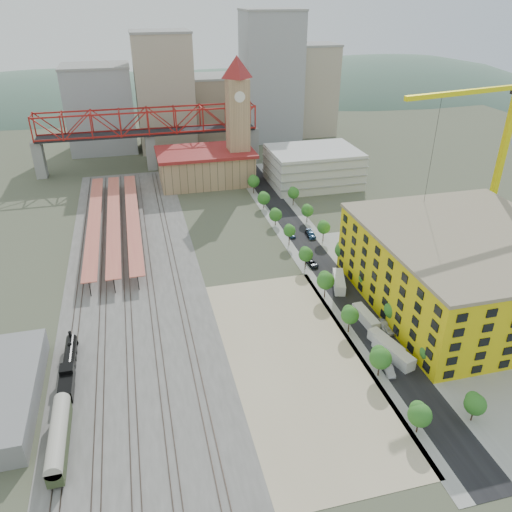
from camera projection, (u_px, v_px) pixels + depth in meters
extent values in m
plane|color=#474C38|center=(274.00, 283.00, 132.86)|extent=(400.00, 400.00, 0.00)
cube|color=#605E59|center=(134.00, 267.00, 140.06)|extent=(36.00, 165.00, 0.06)
cube|color=tan|center=(297.00, 360.00, 105.08)|extent=(28.00, 67.00, 0.06)
cube|color=black|center=(311.00, 251.00, 149.10)|extent=(12.00, 170.00, 0.06)
cube|color=gray|center=(294.00, 253.00, 147.92)|extent=(3.00, 170.00, 0.04)
cube|color=gray|center=(329.00, 249.00, 150.28)|extent=(3.00, 170.00, 0.04)
cube|color=gray|center=(467.00, 300.00, 125.43)|extent=(50.00, 90.00, 0.06)
cube|color=#382B23|center=(79.00, 274.00, 136.84)|extent=(0.12, 160.00, 0.18)
cube|color=#382B23|center=(84.00, 273.00, 137.15)|extent=(0.12, 160.00, 0.18)
cube|color=#382B23|center=(102.00, 271.00, 138.13)|extent=(0.12, 160.00, 0.18)
cube|color=#382B23|center=(107.00, 270.00, 138.44)|extent=(0.12, 160.00, 0.18)
cube|color=#382B23|center=(124.00, 268.00, 139.42)|extent=(0.12, 160.00, 0.18)
cube|color=#382B23|center=(129.00, 268.00, 139.73)|extent=(0.12, 160.00, 0.18)
cube|color=#382B23|center=(146.00, 266.00, 140.71)|extent=(0.12, 160.00, 0.18)
cube|color=#382B23|center=(151.00, 265.00, 141.02)|extent=(0.12, 160.00, 0.18)
cube|color=#382B23|center=(170.00, 263.00, 142.21)|extent=(0.12, 160.00, 0.18)
cube|color=#382B23|center=(175.00, 262.00, 142.52)|extent=(0.12, 160.00, 0.18)
cube|color=#CD6A4E|center=(94.00, 220.00, 159.31)|extent=(4.00, 80.00, 0.25)
cylinder|color=black|center=(95.00, 225.00, 160.26)|extent=(0.24, 0.24, 4.00)
cube|color=#CD6A4E|center=(114.00, 218.00, 160.60)|extent=(4.00, 80.00, 0.25)
cylinder|color=black|center=(114.00, 223.00, 161.54)|extent=(0.24, 0.24, 4.00)
cube|color=#CD6A4E|center=(133.00, 216.00, 161.89)|extent=(4.00, 80.00, 0.25)
cylinder|color=black|center=(133.00, 222.00, 162.83)|extent=(0.24, 0.24, 4.00)
cube|color=tan|center=(206.00, 168.00, 198.99)|extent=(36.00, 22.00, 12.00)
cube|color=maroon|center=(205.00, 152.00, 195.91)|extent=(38.00, 24.00, 1.20)
cube|color=tan|center=(238.00, 132.00, 193.45)|extent=(8.00, 8.00, 40.00)
pyramid|color=maroon|center=(237.00, 55.00, 180.19)|extent=(12.00, 12.00, 8.00)
cylinder|color=white|center=(240.00, 97.00, 183.32)|extent=(4.00, 0.30, 4.00)
cube|color=silver|center=(313.00, 167.00, 197.08)|extent=(34.00, 26.00, 14.00)
cube|color=gray|center=(39.00, 159.00, 203.96)|extent=(4.00, 6.00, 15.00)
cube|color=gray|center=(253.00, 145.00, 223.30)|extent=(4.00, 6.00, 15.00)
cube|color=gray|center=(151.00, 152.00, 213.63)|extent=(4.00, 6.00, 15.00)
cube|color=black|center=(149.00, 133.00, 209.84)|extent=(90.00, 9.00, 1.00)
cube|color=yellow|center=(464.00, 271.00, 120.54)|extent=(44.00, 50.00, 18.00)
cube|color=gray|center=(472.00, 236.00, 116.09)|extent=(44.60, 50.60, 0.80)
cube|color=#9EA0A3|center=(101.00, 110.00, 233.79)|extent=(30.00, 25.00, 38.00)
cube|color=#B2A58C|center=(165.00, 93.00, 232.65)|extent=(26.00, 22.00, 52.00)
cube|color=gray|center=(217.00, 108.00, 256.47)|extent=(24.00, 24.00, 30.00)
cube|color=#9EA0A3|center=(271.00, 78.00, 246.41)|extent=(28.00, 22.00, 60.00)
cube|color=#B2A58C|center=(313.00, 91.00, 259.63)|extent=(22.00, 20.00, 44.00)
cube|color=brown|center=(187.00, 109.00, 262.95)|extent=(20.00, 20.00, 26.00)
ellipsoid|color=#4C6B59|center=(73.00, 198.00, 369.96)|extent=(396.00, 216.00, 180.00)
ellipsoid|color=#4C6B59|center=(232.00, 212.00, 407.11)|extent=(484.00, 264.00, 220.00)
ellipsoid|color=#4C6B59|center=(370.00, 175.00, 422.48)|extent=(418.00, 228.00, 190.00)
cylinder|color=black|center=(70.00, 354.00, 103.46)|extent=(2.31, 11.09, 2.31)
cube|color=black|center=(67.00, 373.00, 98.25)|extent=(2.59, 2.77, 2.96)
cylinder|color=black|center=(70.00, 335.00, 106.62)|extent=(0.65, 0.65, 1.48)
sphere|color=black|center=(69.00, 344.00, 104.47)|extent=(0.92, 0.92, 0.92)
cone|color=black|center=(73.00, 341.00, 109.49)|extent=(2.40, 1.48, 2.40)
cube|color=black|center=(66.00, 389.00, 94.96)|extent=(2.59, 5.54, 2.59)
cube|color=#2F3C21|center=(60.00, 440.00, 83.82)|extent=(2.68, 16.63, 2.96)
cylinder|color=#ADA899|center=(58.00, 433.00, 83.07)|extent=(2.86, 16.63, 2.86)
cube|color=yellow|center=(497.00, 175.00, 141.94)|extent=(1.58, 1.58, 44.53)
cube|color=yellow|center=(465.00, 92.00, 123.31)|extent=(37.09, 8.64, 1.19)
cube|color=silver|center=(393.00, 353.00, 105.13)|extent=(5.30, 10.79, 2.86)
cube|color=silver|center=(386.00, 343.00, 108.09)|extent=(4.73, 9.59, 2.54)
cube|color=silver|center=(366.00, 317.00, 116.75)|extent=(3.00, 9.36, 2.52)
cube|color=silver|center=(339.00, 282.00, 130.58)|extent=(5.57, 10.39, 2.75)
imported|color=white|center=(381.00, 359.00, 104.24)|extent=(1.96, 4.70, 1.59)
imported|color=gray|center=(389.00, 370.00, 101.41)|extent=(2.38, 4.86, 1.53)
imported|color=black|center=(312.00, 264.00, 140.71)|extent=(2.96, 5.25, 1.38)
imported|color=navy|center=(291.00, 235.00, 157.26)|extent=(1.98, 4.59, 1.32)
imported|color=silver|center=(387.00, 330.00, 113.32)|extent=(2.26, 4.30, 1.40)
imported|color=#96979B|center=(384.00, 325.00, 114.81)|extent=(2.35, 4.83, 1.52)
imported|color=black|center=(310.00, 233.00, 158.01)|extent=(2.51, 4.96, 1.34)
imported|color=navy|center=(311.00, 235.00, 156.99)|extent=(2.67, 5.64, 1.59)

